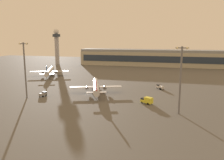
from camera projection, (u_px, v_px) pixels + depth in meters
The scene contains 10 objects.
ground_plane at pixel (88, 94), 123.97m from camera, with size 416.00×416.00×0.00m, color #56544F.
terminal_building at pixel (159, 58), 239.63m from camera, with size 159.62×22.40×16.40m.
control_tower at pixel (57, 44), 250.17m from camera, with size 8.00×8.00×37.28m.
airplane_taxiway_distant at pixel (96, 86), 126.49m from camera, with size 27.05×34.36×9.10m.
airplane_near_gate at pixel (50, 71), 180.24m from camera, with size 27.90×35.36×9.50m.
catering_truck at pixel (147, 100), 106.33m from camera, with size 6.02×5.06×3.05m.
fuel_truck at pixel (160, 87), 135.77m from camera, with size 4.91×6.52×2.35m.
cargo_loader at pixel (43, 94), 119.29m from camera, with size 2.57×4.39×2.25m.
apron_light_central at pixel (25, 67), 113.53m from camera, with size 4.80×0.90×26.98m.
apron_light_west at pixel (181, 76), 90.03m from camera, with size 4.80×0.90×26.14m.
Camera 1 is at (42.40, -113.53, 29.92)m, focal length 38.10 mm.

